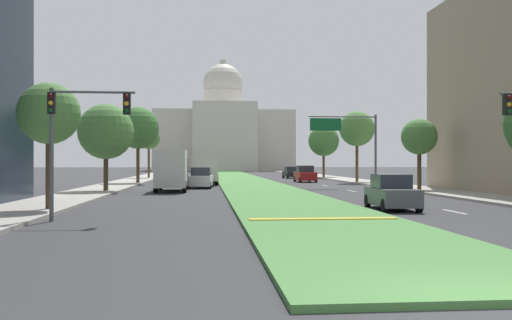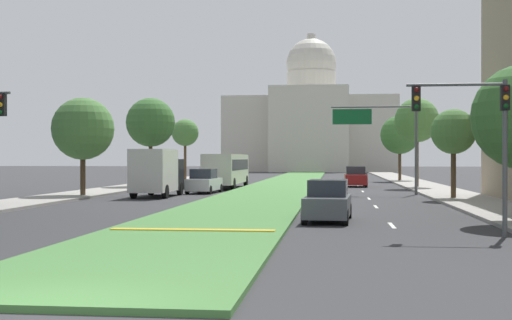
# 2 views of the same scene
# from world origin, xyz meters

# --- Properties ---
(ground_plane) EXTENTS (297.07, 297.07, 0.00)m
(ground_plane) POSITION_xyz_m (0.00, 67.52, 0.00)
(ground_plane) COLOR #333335
(grass_median) EXTENTS (6.30, 121.53, 0.14)m
(grass_median) POSITION_xyz_m (0.00, 60.76, 0.07)
(grass_median) COLOR #4C8442
(grass_median) RESTS_ON ground_plane
(median_curb_nose) EXTENTS (5.67, 0.50, 0.04)m
(median_curb_nose) POSITION_xyz_m (0.00, 12.27, 0.16)
(median_curb_nose) COLOR gold
(median_curb_nose) RESTS_ON grass_median
(lane_dashes_right) EXTENTS (0.16, 48.89, 0.01)m
(lane_dashes_right) POSITION_xyz_m (7.04, 39.85, 0.00)
(lane_dashes_right) COLOR silver
(lane_dashes_right) RESTS_ON ground_plane
(sidewalk_left) EXTENTS (4.00, 121.53, 0.15)m
(sidewalk_left) POSITION_xyz_m (-12.92, 54.01, 0.07)
(sidewalk_left) COLOR #9E9991
(sidewalk_left) RESTS_ON ground_plane
(sidewalk_right) EXTENTS (4.00, 121.53, 0.15)m
(sidewalk_right) POSITION_xyz_m (12.92, 54.01, 0.07)
(sidewalk_right) COLOR #9E9991
(sidewalk_right) RESTS_ON ground_plane
(capitol_building) EXTENTS (34.15, 29.10, 28.62)m
(capitol_building) POSITION_xyz_m (0.00, 134.11, 8.96)
(capitol_building) COLOR beige
(capitol_building) RESTS_ON ground_plane
(traffic_light_near_right) EXTENTS (3.34, 0.35, 5.20)m
(traffic_light_near_right) POSITION_xyz_m (9.57, 12.64, 3.80)
(traffic_light_near_right) COLOR #515456
(traffic_light_near_right) RESTS_ON ground_plane
(overhead_guide_sign) EXTENTS (6.14, 0.20, 6.50)m
(overhead_guide_sign) POSITION_xyz_m (8.29, 39.56, 4.67)
(overhead_guide_sign) COLOR #515456
(overhead_guide_sign) RESTS_ON ground_plane
(street_tree_left_mid) EXTENTS (4.17, 4.17, 6.67)m
(street_tree_left_mid) POSITION_xyz_m (-11.94, 34.00, 4.57)
(street_tree_left_mid) COLOR #4C3823
(street_tree_left_mid) RESTS_ON ground_plane
(street_tree_right_mid) EXTENTS (2.82, 2.82, 5.68)m
(street_tree_right_mid) POSITION_xyz_m (12.20, 33.47, 4.23)
(street_tree_right_mid) COLOR #4C3823
(street_tree_right_mid) RESTS_ON ground_plane
(street_tree_left_far) EXTENTS (4.35, 4.35, 7.98)m
(street_tree_left_far) POSITION_xyz_m (-11.43, 49.41, 5.78)
(street_tree_left_far) COLOR #4C3823
(street_tree_left_far) RESTS_ON ground_plane
(street_tree_right_far) EXTENTS (3.82, 3.82, 7.80)m
(street_tree_right_far) POSITION_xyz_m (11.90, 50.27, 5.86)
(street_tree_right_far) COLOR #4C3823
(street_tree_right_far) RESTS_ON ground_plane
(street_tree_left_distant) EXTENTS (3.08, 3.08, 7.09)m
(street_tree_left_distant) POSITION_xyz_m (-12.13, 67.10, 5.50)
(street_tree_left_distant) COLOR #4C3823
(street_tree_left_distant) RESTS_ON ground_plane
(street_tree_right_distant) EXTENTS (4.32, 4.32, 7.40)m
(street_tree_right_distant) POSITION_xyz_m (12.09, 68.13, 5.23)
(street_tree_right_distant) COLOR #4C3823
(street_tree_right_distant) RESTS_ON ground_plane
(sedan_lead_stopped) EXTENTS (2.05, 4.29, 1.72)m
(sedan_lead_stopped) POSITION_xyz_m (4.55, 17.75, 0.80)
(sedan_lead_stopped) COLOR #4C5156
(sedan_lead_stopped) RESTS_ON ground_plane
(sedan_midblock) EXTENTS (2.16, 4.37, 1.82)m
(sedan_midblock) POSITION_xyz_m (-4.85, 40.11, 0.85)
(sedan_midblock) COLOR silver
(sedan_midblock) RESTS_ON ground_plane
(sedan_distant) EXTENTS (2.01, 4.44, 1.87)m
(sedan_distant) POSITION_xyz_m (6.74, 53.31, 0.87)
(sedan_distant) COLOR maroon
(sedan_distant) RESTS_ON ground_plane
(sedan_far_horizon) EXTENTS (2.03, 4.49, 1.62)m
(sedan_far_horizon) POSITION_xyz_m (7.38, 67.39, 0.77)
(sedan_far_horizon) COLOR black
(sedan_far_horizon) RESTS_ON ground_plane
(box_truck_delivery) EXTENTS (2.40, 6.40, 3.20)m
(box_truck_delivery) POSITION_xyz_m (-7.08, 34.85, 1.68)
(box_truck_delivery) COLOR black
(box_truck_delivery) RESTS_ON ground_plane
(city_bus) EXTENTS (2.62, 11.00, 2.95)m
(city_bus) POSITION_xyz_m (-4.55, 49.08, 1.77)
(city_bus) COLOR beige
(city_bus) RESTS_ON ground_plane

